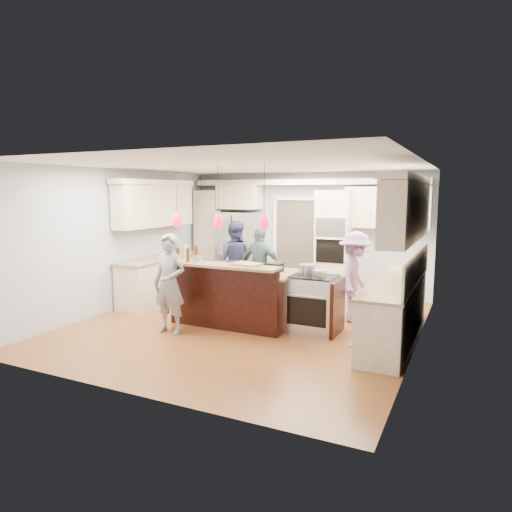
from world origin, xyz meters
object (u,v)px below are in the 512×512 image
at_px(island_range, 315,304).
at_px(person_bar_end, 170,284).
at_px(refrigerator, 239,250).
at_px(kitchen_island, 236,295).
at_px(person_far_left, 235,260).

xyz_separation_m(island_range, person_bar_end, (-2.09, -1.07, 0.35)).
xyz_separation_m(refrigerator, island_range, (2.71, -2.49, -0.44)).
relative_size(kitchen_island, person_bar_end, 1.30).
height_order(refrigerator, person_bar_end, refrigerator).
relative_size(refrigerator, kitchen_island, 0.86).
relative_size(person_bar_end, person_far_left, 0.97).
bearing_deg(person_far_left, refrigerator, -76.53).
relative_size(island_range, person_bar_end, 0.57).
height_order(island_range, person_far_left, person_far_left).
bearing_deg(refrigerator, person_bar_end, -80.09).
distance_m(kitchen_island, person_bar_end, 1.25).
distance_m(refrigerator, kitchen_island, 2.91).
bearing_deg(refrigerator, kitchen_island, -63.11).
distance_m(refrigerator, person_far_left, 1.14).
bearing_deg(person_far_left, kitchen_island, 109.22).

